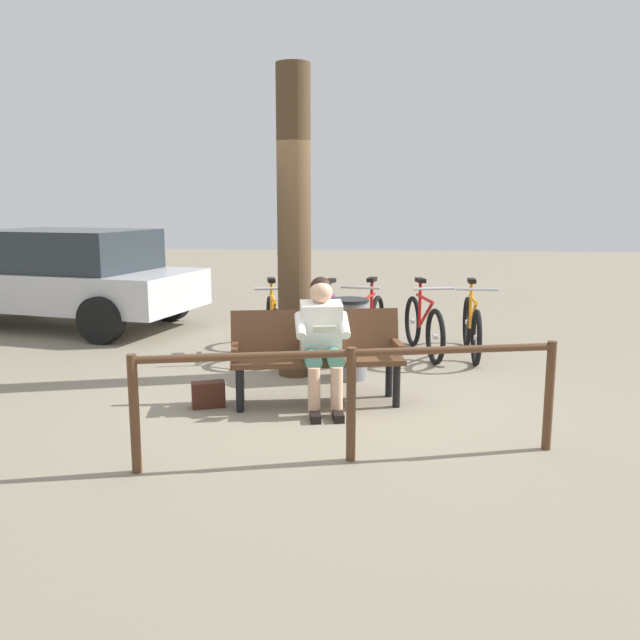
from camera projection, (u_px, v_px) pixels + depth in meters
ground_plane at (333, 402)px, 6.26m from camera, size 40.00×40.00×0.00m
bench at (316, 349)px, 6.19m from camera, size 1.66×0.77×0.87m
person_reading at (322, 336)px, 6.00m from camera, size 0.54×0.81×1.20m
handbag at (208, 395)px, 6.08m from camera, size 0.33×0.23×0.24m
tree_trunk at (294, 225)px, 6.98m from camera, size 0.36×0.36×3.27m
litter_bin at (349, 339)px, 7.03m from camera, size 0.41×0.41×0.86m
bicycle_red at (472, 327)px, 8.09m from camera, size 0.48×1.68×0.94m
bicycle_orange at (423, 326)px, 8.15m from camera, size 0.52×1.66×0.94m
bicycle_blue at (368, 325)px, 8.23m from camera, size 0.55×1.65×0.94m
bicycle_silver at (324, 327)px, 8.10m from camera, size 0.68×1.60×0.94m
bicycle_black at (273, 326)px, 8.16m from camera, size 0.55×1.65×0.94m
railing_fence at (351, 382)px, 4.74m from camera, size 3.05×0.76×0.85m
parked_car at (62, 276)px, 9.94m from camera, size 4.49×2.70×1.47m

